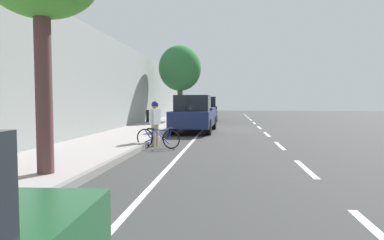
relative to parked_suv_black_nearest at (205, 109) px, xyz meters
name	(u,v)px	position (x,y,z in m)	size (l,w,h in m)	color
ground	(213,129)	(-1.03, 7.91, -1.03)	(75.55, 75.55, 0.00)	#373737
sidewalk	(153,127)	(2.59, 7.91, -0.94)	(3.01, 47.22, 0.17)	#9D9392
curb_edge	(179,127)	(1.00, 7.91, -0.94)	(0.16, 47.22, 0.17)	gray
lane_stripe_centre	(259,128)	(-3.83, 6.41, -1.02)	(0.14, 44.20, 0.01)	white
lane_stripe_bike_edge	(204,129)	(-0.47, 7.91, -1.02)	(0.12, 47.22, 0.01)	white
building_facade	(124,87)	(4.34, 7.91, 1.44)	(0.50, 47.22, 4.93)	gray
parked_suv_black_nearest	(205,109)	(0.00, 0.00, 0.00)	(2.12, 4.77, 1.99)	black
parked_pickup_dark_blue_second	(195,115)	(-0.13, 9.69, -0.13)	(2.15, 5.36, 1.95)	navy
bicycle_at_curb	(158,138)	(0.54, 15.89, -0.67)	(1.65, 0.60, 0.72)	black
cyclist_with_backpack	(154,119)	(0.76, 15.43, -0.03)	(0.51, 0.57, 1.65)	#C6B284
street_tree_near_cyclist	(180,69)	(1.80, 2.13, 3.09)	(3.23, 3.23, 5.70)	#494329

